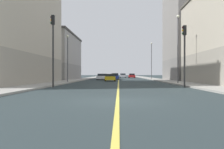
# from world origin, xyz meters

# --- Properties ---
(ground_plane) EXTENTS (400.00, 400.00, 0.00)m
(ground_plane) POSITION_xyz_m (0.00, 0.00, 0.00)
(ground_plane) COLOR #293537
(ground_plane) RESTS_ON ground
(sidewalk_left) EXTENTS (3.00, 168.00, 0.15)m
(sidewalk_left) POSITION_xyz_m (8.10, 49.00, 0.07)
(sidewalk_left) COLOR #9E9B93
(sidewalk_left) RESTS_ON ground
(sidewalk_right) EXTENTS (3.00, 168.00, 0.15)m
(sidewalk_right) POSITION_xyz_m (-8.10, 49.00, 0.07)
(sidewalk_right) COLOR #9E9B93
(sidewalk_right) RESTS_ON ground
(lane_center_stripe) EXTENTS (0.16, 154.00, 0.01)m
(lane_center_stripe) POSITION_xyz_m (0.00, 49.00, 0.01)
(lane_center_stripe) COLOR #E5D14C
(lane_center_stripe) RESTS_ON ground
(building_left_mid) EXTENTS (10.58, 14.70, 21.63)m
(building_left_mid) POSITION_xyz_m (14.74, 34.90, 10.82)
(building_left_mid) COLOR slate
(building_left_mid) RESTS_ON ground
(building_right_midblock) EXTENTS (10.58, 19.16, 9.80)m
(building_right_midblock) POSITION_xyz_m (-14.74, 40.68, 4.91)
(building_right_midblock) COLOR gray
(building_right_midblock) RESTS_ON ground
(traffic_light_left_near) EXTENTS (0.40, 0.32, 5.80)m
(traffic_light_left_near) POSITION_xyz_m (6.18, 11.31, 3.77)
(traffic_light_left_near) COLOR #2D2D2D
(traffic_light_left_near) RESTS_ON ground
(traffic_light_right_near) EXTENTS (0.40, 0.32, 6.85)m
(traffic_light_right_near) POSITION_xyz_m (-6.22, 11.31, 4.37)
(traffic_light_right_near) COLOR #2D2D2D
(traffic_light_right_near) RESTS_ON ground
(street_lamp_left_near) EXTENTS (0.36, 0.36, 8.27)m
(street_lamp_left_near) POSITION_xyz_m (7.20, 18.04, 5.07)
(street_lamp_left_near) COLOR #4C4C51
(street_lamp_left_near) RESTS_ON ground
(street_lamp_right_near) EXTENTS (0.36, 0.36, 6.61)m
(street_lamp_right_near) POSITION_xyz_m (-7.20, 22.55, 4.20)
(street_lamp_right_near) COLOR #4C4C51
(street_lamp_right_near) RESTS_ON ground
(street_lamp_left_far) EXTENTS (0.36, 0.36, 7.99)m
(street_lamp_left_far) POSITION_xyz_m (7.20, 42.05, 4.92)
(street_lamp_left_far) COLOR #4C4C51
(street_lamp_left_far) RESTS_ON ground
(car_red) EXTENTS (1.94, 4.49, 1.33)m
(car_red) POSITION_xyz_m (3.86, 61.18, 0.66)
(car_red) COLOR red
(car_red) RESTS_ON ground
(car_silver) EXTENTS (2.04, 4.35, 1.36)m
(car_silver) POSITION_xyz_m (1.29, 67.63, 0.67)
(car_silver) COLOR silver
(car_silver) RESTS_ON ground
(car_maroon) EXTENTS (1.85, 4.39, 1.29)m
(car_maroon) POSITION_xyz_m (-3.56, 44.72, 0.65)
(car_maroon) COLOR maroon
(car_maroon) RESTS_ON ground
(car_teal) EXTENTS (1.97, 4.63, 1.40)m
(car_teal) POSITION_xyz_m (-0.97, 50.15, 0.69)
(car_teal) COLOR #196670
(car_teal) RESTS_ON ground
(car_yellow) EXTENTS (1.97, 4.36, 1.26)m
(car_yellow) POSITION_xyz_m (-1.49, 30.38, 0.62)
(car_yellow) COLOR gold
(car_yellow) RESTS_ON ground
(car_blue) EXTENTS (1.98, 4.54, 1.30)m
(car_blue) POSITION_xyz_m (-0.91, 41.96, 0.64)
(car_blue) COLOR #23389E
(car_blue) RESTS_ON ground
(car_white) EXTENTS (1.91, 4.56, 1.29)m
(car_white) POSITION_xyz_m (-3.51, 38.66, 0.64)
(car_white) COLOR white
(car_white) RESTS_ON ground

